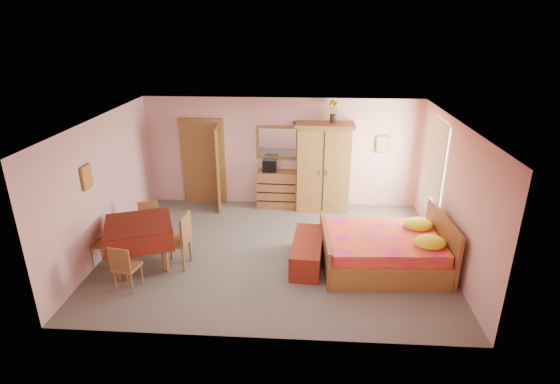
# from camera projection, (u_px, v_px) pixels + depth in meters

# --- Properties ---
(floor) EXTENTS (6.50, 6.50, 0.00)m
(floor) POSITION_uv_depth(u_px,v_px,m) (274.00, 252.00, 8.57)
(floor) COLOR slate
(floor) RESTS_ON ground
(ceiling) EXTENTS (6.50, 6.50, 0.00)m
(ceiling) POSITION_uv_depth(u_px,v_px,m) (273.00, 121.00, 7.62)
(ceiling) COLOR brown
(ceiling) RESTS_ON wall_back
(wall_back) EXTENTS (6.50, 0.10, 2.60)m
(wall_back) POSITION_uv_depth(u_px,v_px,m) (282.00, 152.00, 10.41)
(wall_back) COLOR #E4A6A5
(wall_back) RESTS_ON floor
(wall_front) EXTENTS (6.50, 0.10, 2.60)m
(wall_front) POSITION_uv_depth(u_px,v_px,m) (259.00, 258.00, 5.77)
(wall_front) COLOR #E4A6A5
(wall_front) RESTS_ON floor
(wall_left) EXTENTS (0.10, 5.00, 2.60)m
(wall_left) POSITION_uv_depth(u_px,v_px,m) (103.00, 186.00, 8.29)
(wall_left) COLOR #E4A6A5
(wall_left) RESTS_ON floor
(wall_right) EXTENTS (0.10, 5.00, 2.60)m
(wall_right) POSITION_uv_depth(u_px,v_px,m) (452.00, 194.00, 7.90)
(wall_right) COLOR #E4A6A5
(wall_right) RESTS_ON floor
(doorway) EXTENTS (1.06, 0.12, 2.15)m
(doorway) POSITION_uv_depth(u_px,v_px,m) (204.00, 162.00, 10.60)
(doorway) COLOR #9E6B35
(doorway) RESTS_ON floor
(window) EXTENTS (0.08, 1.40, 1.95)m
(window) POSITION_uv_depth(u_px,v_px,m) (434.00, 166.00, 8.96)
(window) COLOR white
(window) RESTS_ON wall_right
(picture_left) EXTENTS (0.04, 0.32, 0.42)m
(picture_left) POSITION_uv_depth(u_px,v_px,m) (86.00, 177.00, 7.58)
(picture_left) COLOR orange
(picture_left) RESTS_ON wall_left
(picture_back) EXTENTS (0.30, 0.04, 0.40)m
(picture_back) POSITION_uv_depth(u_px,v_px,m) (382.00, 144.00, 10.15)
(picture_back) COLOR #D8BF59
(picture_back) RESTS_ON wall_back
(chest_of_drawers) EXTENTS (0.96, 0.49, 0.89)m
(chest_of_drawers) POSITION_uv_depth(u_px,v_px,m) (277.00, 189.00, 10.52)
(chest_of_drawers) COLOR #985E33
(chest_of_drawers) RESTS_ON floor
(wall_mirror) EXTENTS (1.02, 0.09, 0.80)m
(wall_mirror) POSITION_uv_depth(u_px,v_px,m) (278.00, 142.00, 10.32)
(wall_mirror) COLOR silver
(wall_mirror) RESTS_ON wall_back
(stereo) EXTENTS (0.32, 0.24, 0.29)m
(stereo) POSITION_uv_depth(u_px,v_px,m) (270.00, 166.00, 10.31)
(stereo) COLOR black
(stereo) RESTS_ON chest_of_drawers
(floor_lamp) EXTENTS (0.35, 0.35, 2.08)m
(floor_lamp) POSITION_uv_depth(u_px,v_px,m) (297.00, 166.00, 10.30)
(floor_lamp) COLOR black
(floor_lamp) RESTS_ON floor
(wardrobe) EXTENTS (1.35, 0.71, 2.09)m
(wardrobe) POSITION_uv_depth(u_px,v_px,m) (323.00, 167.00, 10.18)
(wardrobe) COLOR #AF7D3B
(wardrobe) RESTS_ON floor
(sunflower_vase) EXTENTS (0.21, 0.21, 0.50)m
(sunflower_vase) POSITION_uv_depth(u_px,v_px,m) (333.00, 111.00, 9.77)
(sunflower_vase) COLOR yellow
(sunflower_vase) RESTS_ON wardrobe
(bed) EXTENTS (2.30, 1.85, 1.02)m
(bed) POSITION_uv_depth(u_px,v_px,m) (383.00, 241.00, 7.90)
(bed) COLOR #D4146C
(bed) RESTS_ON floor
(bench) EXTENTS (0.64, 1.47, 0.48)m
(bench) POSITION_uv_depth(u_px,v_px,m) (307.00, 252.00, 8.09)
(bench) COLOR maroon
(bench) RESTS_ON floor
(dining_table) EXTENTS (1.49, 1.49, 0.84)m
(dining_table) POSITION_uv_depth(u_px,v_px,m) (141.00, 244.00, 8.00)
(dining_table) COLOR maroon
(dining_table) RESTS_ON floor
(chair_south) EXTENTS (0.44, 0.44, 0.83)m
(chair_south) POSITION_uv_depth(u_px,v_px,m) (127.00, 266.00, 7.28)
(chair_south) COLOR #A26537
(chair_south) RESTS_ON floor
(chair_north) EXTENTS (0.53, 0.53, 0.87)m
(chair_north) POSITION_uv_depth(u_px,v_px,m) (151.00, 225.00, 8.71)
(chair_north) COLOR #976033
(chair_north) RESTS_ON floor
(chair_west) EXTENTS (0.49, 0.49, 0.87)m
(chair_west) POSITION_uv_depth(u_px,v_px,m) (101.00, 242.00, 8.03)
(chair_west) COLOR #A36937
(chair_west) RESTS_ON floor
(chair_east) EXTENTS (0.51, 0.51, 1.03)m
(chair_east) POSITION_uv_depth(u_px,v_px,m) (176.00, 240.00, 7.92)
(chair_east) COLOR olive
(chair_east) RESTS_ON floor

